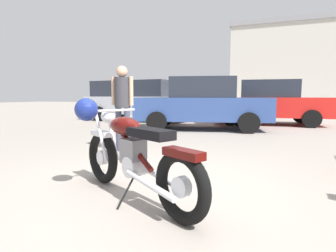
% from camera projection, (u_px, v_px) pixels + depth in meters
% --- Properties ---
extents(ground_plane, '(80.00, 80.00, 0.00)m').
position_uv_depth(ground_plane, '(157.00, 190.00, 3.14)').
color(ground_plane, gray).
extents(vintage_motorcycle, '(1.83, 1.17, 1.07)m').
position_uv_depth(vintage_motorcycle, '(129.00, 153.00, 2.83)').
color(vintage_motorcycle, black).
rests_on(vintage_motorcycle, ground_plane).
extents(bystander, '(0.46, 0.30, 1.66)m').
position_uv_depth(bystander, '(122.00, 99.00, 5.24)').
color(bystander, '#383D51').
rests_on(bystander, ground_plane).
extents(silver_sedan_mid, '(4.30, 2.12, 1.67)m').
position_uv_depth(silver_sedan_mid, '(268.00, 103.00, 10.33)').
color(silver_sedan_mid, black).
rests_on(silver_sedan_mid, ground_plane).
extents(red_hatchback_near, '(4.45, 2.53, 1.67)m').
position_uv_depth(red_hatchback_near, '(202.00, 104.00, 8.78)').
color(red_hatchback_near, black).
rests_on(red_hatchback_near, ground_plane).
extents(pale_sedan_back, '(4.86, 2.35, 1.74)m').
position_uv_depth(pale_sedan_back, '(137.00, 99.00, 11.89)').
color(pale_sedan_back, black).
rests_on(pale_sedan_back, ground_plane).
extents(industrial_building, '(15.82, 13.11, 8.76)m').
position_uv_depth(industrial_building, '(303.00, 68.00, 31.57)').
color(industrial_building, beige).
rests_on(industrial_building, ground_plane).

